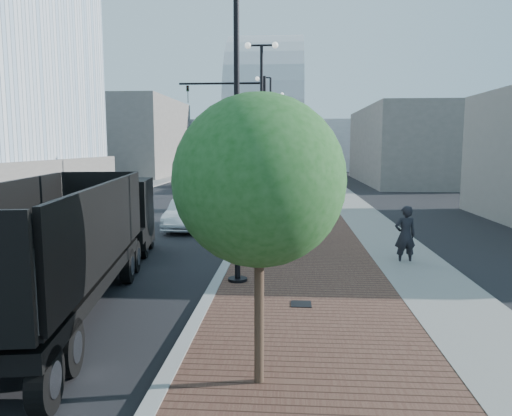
# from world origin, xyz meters

# --- Properties ---
(sidewalk) EXTENTS (7.00, 140.00, 0.12)m
(sidewalk) POSITION_xyz_m (3.50, 40.00, 0.06)
(sidewalk) COLOR #4C2D23
(sidewalk) RESTS_ON ground
(concrete_strip) EXTENTS (2.40, 140.00, 0.13)m
(concrete_strip) POSITION_xyz_m (6.20, 40.00, 0.07)
(concrete_strip) COLOR slate
(concrete_strip) RESTS_ON ground
(curb) EXTENTS (0.30, 140.00, 0.14)m
(curb) POSITION_xyz_m (0.00, 40.00, 0.07)
(curb) COLOR gray
(curb) RESTS_ON ground
(west_sidewalk) EXTENTS (4.00, 140.00, 0.12)m
(west_sidewalk) POSITION_xyz_m (-13.00, 40.00, 0.06)
(west_sidewalk) COLOR slate
(west_sidewalk) RESTS_ON ground
(dump_truck) EXTENTS (4.31, 13.52, 3.21)m
(dump_truck) POSITION_xyz_m (-3.70, 10.28, 1.35)
(dump_truck) COLOR black
(dump_truck) RESTS_ON ground
(white_sedan) EXTENTS (1.64, 4.52, 1.48)m
(white_sedan) POSITION_xyz_m (-2.80, 19.36, 0.74)
(white_sedan) COLOR silver
(white_sedan) RESTS_ON ground
(dark_car_mid) EXTENTS (4.30, 5.82, 1.47)m
(dark_car_mid) POSITION_xyz_m (-7.00, 43.41, 0.74)
(dark_car_mid) COLOR black
(dark_car_mid) RESTS_ON ground
(dark_car_far) EXTENTS (3.43, 5.35, 1.44)m
(dark_car_far) POSITION_xyz_m (-2.22, 46.46, 0.72)
(dark_car_far) COLOR black
(dark_car_far) RESTS_ON ground
(pedestrian) EXTENTS (0.81, 0.60, 2.02)m
(pedestrian) POSITION_xyz_m (6.00, 12.76, 1.01)
(pedestrian) COLOR black
(pedestrian) RESTS_ON ground
(streetlight_1) EXTENTS (1.44, 0.56, 9.21)m
(streetlight_1) POSITION_xyz_m (0.49, 10.00, 4.34)
(streetlight_1) COLOR black
(streetlight_1) RESTS_ON ground
(streetlight_2) EXTENTS (1.72, 0.56, 9.28)m
(streetlight_2) POSITION_xyz_m (0.60, 22.00, 4.82)
(streetlight_2) COLOR black
(streetlight_2) RESTS_ON ground
(streetlight_3) EXTENTS (1.44, 0.56, 9.21)m
(streetlight_3) POSITION_xyz_m (0.49, 34.00, 4.34)
(streetlight_3) COLOR black
(streetlight_3) RESTS_ON ground
(streetlight_4) EXTENTS (1.72, 0.56, 9.28)m
(streetlight_4) POSITION_xyz_m (0.60, 46.00, 4.82)
(streetlight_4) COLOR black
(streetlight_4) RESTS_ON ground
(traffic_mast) EXTENTS (5.09, 0.20, 8.00)m
(traffic_mast) POSITION_xyz_m (-0.30, 25.00, 4.98)
(traffic_mast) COLOR black
(traffic_mast) RESTS_ON ground
(tree_0) EXTENTS (2.76, 2.76, 4.86)m
(tree_0) POSITION_xyz_m (1.65, 4.02, 3.47)
(tree_0) COLOR #382619
(tree_0) RESTS_ON ground
(tree_1) EXTENTS (2.54, 2.52, 5.20)m
(tree_1) POSITION_xyz_m (1.65, 15.02, 3.93)
(tree_1) COLOR #382619
(tree_1) RESTS_ON ground
(tree_2) EXTENTS (2.37, 2.32, 4.89)m
(tree_2) POSITION_xyz_m (1.65, 27.02, 3.71)
(tree_2) COLOR #382619
(tree_2) RESTS_ON ground
(tree_3) EXTENTS (2.27, 2.20, 4.34)m
(tree_3) POSITION_xyz_m (1.65, 39.02, 3.23)
(tree_3) COLOR #382619
(tree_3) RESTS_ON ground
(convention_center) EXTENTS (50.00, 30.00, 50.00)m
(convention_center) POSITION_xyz_m (-2.00, 85.00, 6.00)
(convention_center) COLOR #9CA0A5
(convention_center) RESTS_ON ground
(commercial_block_nw) EXTENTS (14.00, 20.00, 10.00)m
(commercial_block_nw) POSITION_xyz_m (-20.00, 60.00, 5.00)
(commercial_block_nw) COLOR #68635D
(commercial_block_nw) RESTS_ON ground
(commercial_block_ne) EXTENTS (12.00, 22.00, 8.00)m
(commercial_block_ne) POSITION_xyz_m (16.00, 50.00, 4.00)
(commercial_block_ne) COLOR #605B56
(commercial_block_ne) RESTS_ON ground
(utility_cover_1) EXTENTS (0.50, 0.50, 0.02)m
(utility_cover_1) POSITION_xyz_m (2.40, 8.00, 0.13)
(utility_cover_1) COLOR black
(utility_cover_1) RESTS_ON sidewalk
(utility_cover_2) EXTENTS (0.50, 0.50, 0.02)m
(utility_cover_2) POSITION_xyz_m (2.40, 19.00, 0.13)
(utility_cover_2) COLOR black
(utility_cover_2) RESTS_ON sidewalk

